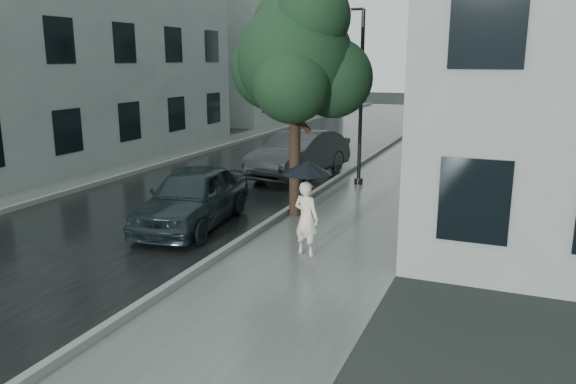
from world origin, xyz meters
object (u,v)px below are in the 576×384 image
at_px(car_far, 299,154).
at_px(car_near, 193,197).
at_px(street_tree, 297,58).
at_px(lamp_post, 357,85).
at_px(pedestrian, 306,218).

bearing_deg(car_far, car_near, -82.71).
bearing_deg(street_tree, car_near, -136.08).
distance_m(lamp_post, car_near, 7.00).
xyz_separation_m(street_tree, car_near, (-1.97, -1.90, -3.30)).
relative_size(car_near, car_far, 0.89).
xyz_separation_m(lamp_post, car_far, (-2.14, 0.49, -2.40)).
xyz_separation_m(pedestrian, car_far, (-3.05, 7.50, -0.00)).
relative_size(lamp_post, car_near, 1.32).
bearing_deg(lamp_post, car_far, 173.56).
height_order(pedestrian, car_near, pedestrian).
height_order(pedestrian, lamp_post, lamp_post).
bearing_deg(lamp_post, street_tree, -89.25).
distance_m(street_tree, car_near, 4.29).
bearing_deg(car_near, car_far, 80.51).
xyz_separation_m(pedestrian, street_tree, (-1.32, 2.82, 3.23)).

